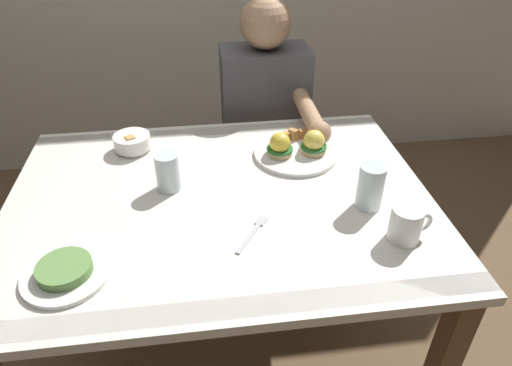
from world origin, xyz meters
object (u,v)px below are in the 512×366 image
(fork, at_px, (253,232))
(water_glass_near, at_px, (168,174))
(side_plate, at_px, (65,272))
(diner_person, at_px, (266,124))
(dining_table, at_px, (221,226))
(water_glass_far, at_px, (370,189))
(coffee_mug, at_px, (407,223))
(eggs_benedict_plate, at_px, (296,149))
(fruit_bowl, at_px, (132,142))

(fork, relative_size, water_glass_near, 1.23)
(side_plate, bearing_deg, diner_person, 55.26)
(dining_table, bearing_deg, water_glass_far, -13.10)
(water_glass_far, relative_size, side_plate, 0.65)
(dining_table, bearing_deg, coffee_mug, -27.83)
(dining_table, distance_m, water_glass_far, 0.45)
(dining_table, xyz_separation_m, fork, (0.08, -0.16, 0.11))
(fork, height_order, side_plate, side_plate)
(fork, bearing_deg, eggs_benedict_plate, 62.61)
(water_glass_far, distance_m, side_plate, 0.79)
(fruit_bowl, xyz_separation_m, side_plate, (-0.10, -0.56, -0.02))
(water_glass_near, bearing_deg, dining_table, -24.39)
(water_glass_near, height_order, water_glass_far, water_glass_far)
(side_plate, bearing_deg, water_glass_far, 12.00)
(coffee_mug, height_order, water_glass_far, water_glass_far)
(eggs_benedict_plate, relative_size, diner_person, 0.24)
(eggs_benedict_plate, distance_m, water_glass_far, 0.32)
(water_glass_far, xyz_separation_m, diner_person, (-0.18, 0.69, -0.15))
(eggs_benedict_plate, height_order, water_glass_far, water_glass_far)
(eggs_benedict_plate, distance_m, side_plate, 0.78)
(water_glass_near, distance_m, side_plate, 0.40)
(fruit_bowl, bearing_deg, coffee_mug, -36.93)
(eggs_benedict_plate, distance_m, water_glass_near, 0.42)
(coffee_mug, relative_size, side_plate, 0.56)
(fork, distance_m, water_glass_far, 0.34)
(dining_table, xyz_separation_m, water_glass_far, (0.40, -0.09, 0.16))
(fork, xyz_separation_m, side_plate, (-0.44, -0.09, 0.01))
(fruit_bowl, xyz_separation_m, water_glass_near, (0.12, -0.24, 0.02))
(coffee_mug, bearing_deg, fork, 168.92)
(water_glass_near, bearing_deg, diner_person, 55.56)
(eggs_benedict_plate, height_order, fork, eggs_benedict_plate)
(dining_table, xyz_separation_m, coffee_mug, (0.45, -0.24, 0.16))
(dining_table, relative_size, coffee_mug, 10.76)
(fruit_bowl, height_order, side_plate, fruit_bowl)
(water_glass_far, bearing_deg, fork, -167.97)
(coffee_mug, distance_m, fork, 0.38)
(coffee_mug, relative_size, water_glass_far, 0.86)
(eggs_benedict_plate, distance_m, fruit_bowl, 0.54)
(dining_table, distance_m, coffee_mug, 0.53)
(eggs_benedict_plate, xyz_separation_m, side_plate, (-0.63, -0.45, -0.01))
(coffee_mug, relative_size, diner_person, 0.10)
(fork, distance_m, diner_person, 0.78)
(fruit_bowl, xyz_separation_m, water_glass_far, (0.67, -0.39, 0.03))
(eggs_benedict_plate, relative_size, fork, 1.94)
(fork, bearing_deg, water_glass_near, 133.63)
(dining_table, relative_size, fruit_bowl, 10.00)
(fruit_bowl, relative_size, side_plate, 0.60)
(fork, bearing_deg, water_glass_far, 12.03)
(coffee_mug, xyz_separation_m, diner_person, (-0.22, 0.84, -0.14))
(water_glass_far, bearing_deg, water_glass_near, 163.83)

